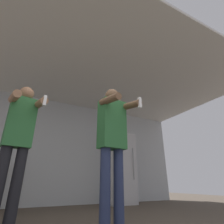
% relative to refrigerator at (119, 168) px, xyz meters
% --- Properties ---
extents(wall_back, '(7.00, 0.06, 2.55)m').
position_rel_refrigerator_xyz_m(wall_back, '(-1.53, 0.37, 0.41)').
color(wall_back, '#B2B7BC').
rests_on(wall_back, ground_plane).
extents(ceiling_slab, '(7.00, 3.76, 0.05)m').
position_rel_refrigerator_xyz_m(ceiling_slab, '(-1.53, -1.28, 1.71)').
color(ceiling_slab, silver).
rests_on(ceiling_slab, wall_back).
extents(refrigerator, '(0.69, 0.71, 1.73)m').
position_rel_refrigerator_xyz_m(refrigerator, '(0.00, 0.00, 0.00)').
color(refrigerator, silver).
rests_on(refrigerator, ground_plane).
extents(person_woman_foreground, '(0.46, 0.53, 1.73)m').
position_rel_refrigerator_xyz_m(person_woman_foreground, '(-1.35, -2.24, 0.16)').
color(person_woman_foreground, navy).
rests_on(person_woman_foreground, ground_plane).
extents(person_man_side, '(0.48, 0.56, 1.76)m').
position_rel_refrigerator_xyz_m(person_man_side, '(-2.43, -1.70, 0.15)').
color(person_man_side, black).
rests_on(person_man_side, ground_plane).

